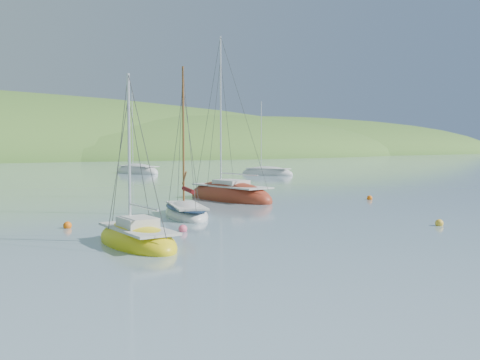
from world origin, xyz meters
TOP-DOWN VIEW (x-y plane):
  - ground at (0.00, 0.00)m, footprint 700.00×700.00m
  - daysailer_white at (-2.88, 8.34)m, footprint 4.20×6.27m
  - sloop_red at (4.71, 14.35)m, footprint 3.16×8.91m
  - sailboat_yellow at (-9.12, 2.15)m, footprint 2.68×5.82m
  - distant_sloop_b at (17.49, 53.83)m, footprint 4.36×9.65m
  - distant_sloop_d at (29.55, 38.70)m, footprint 5.40×8.22m
  - mooring_buoys at (0.50, 4.36)m, footprint 22.99×10.98m

SIDE VIEW (x-z plane):
  - ground at x=0.00m, z-range 0.00..0.00m
  - mooring_buoys at x=0.50m, z-range -0.08..0.32m
  - sailboat_yellow at x=-9.12m, z-range -3.58..3.93m
  - distant_sloop_d at x=29.55m, z-range -5.35..5.73m
  - daysailer_white at x=-2.88m, z-range -4.32..4.74m
  - distant_sloop_b at x=17.49m, z-range -6.44..6.87m
  - sloop_red at x=4.71m, z-range -6.33..6.80m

